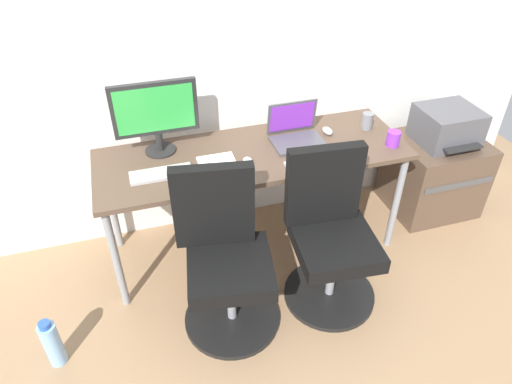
# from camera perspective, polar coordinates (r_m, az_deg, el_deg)

# --- Properties ---
(ground_plane) EXTENTS (5.28, 5.28, 0.00)m
(ground_plane) POSITION_cam_1_polar(r_m,az_deg,el_deg) (3.20, -0.26, -6.35)
(ground_plane) COLOR #9E7A56
(back_wall) EXTENTS (4.40, 0.04, 2.60)m
(back_wall) POSITION_cam_1_polar(r_m,az_deg,el_deg) (2.85, -2.76, 18.66)
(back_wall) COLOR white
(back_wall) RESTS_ON ground
(desk) EXTENTS (1.84, 0.63, 0.73)m
(desk) POSITION_cam_1_polar(r_m,az_deg,el_deg) (2.78, -0.30, 3.76)
(desk) COLOR brown
(desk) RESTS_ON ground
(office_chair_left) EXTENTS (0.54, 0.54, 0.94)m
(office_chair_left) POSITION_cam_1_polar(r_m,az_deg,el_deg) (2.50, -3.81, -8.25)
(office_chair_left) COLOR black
(office_chair_left) RESTS_ON ground
(office_chair_right) EXTENTS (0.54, 0.54, 0.94)m
(office_chair_right) POSITION_cam_1_polar(r_m,az_deg,el_deg) (2.65, 9.05, -5.44)
(office_chair_right) COLOR black
(office_chair_right) RESTS_ON ground
(side_cabinet) EXTENTS (0.59, 0.53, 0.55)m
(side_cabinet) POSITION_cam_1_polar(r_m,az_deg,el_deg) (3.60, 20.89, 2.05)
(side_cabinet) COLOR brown
(side_cabinet) RESTS_ON ground
(printer) EXTENTS (0.38, 0.40, 0.24)m
(printer) POSITION_cam_1_polar(r_m,az_deg,el_deg) (3.41, 22.33, 7.51)
(printer) COLOR #515156
(printer) RESTS_ON side_cabinet
(water_bottle_on_floor) EXTENTS (0.09, 0.09, 0.31)m
(water_bottle_on_floor) POSITION_cam_1_polar(r_m,az_deg,el_deg) (2.70, -23.68, -16.61)
(water_bottle_on_floor) COLOR #8CBFF2
(water_bottle_on_floor) RESTS_ON ground
(desktop_monitor) EXTENTS (0.48, 0.18, 0.43)m
(desktop_monitor) POSITION_cam_1_polar(r_m,az_deg,el_deg) (2.69, -12.23, 9.43)
(desktop_monitor) COLOR #262626
(desktop_monitor) RESTS_ON desk
(open_laptop) EXTENTS (0.31, 0.25, 0.23)m
(open_laptop) POSITION_cam_1_polar(r_m,az_deg,el_deg) (2.85, 4.87, 7.33)
(open_laptop) COLOR #4C4C51
(open_laptop) RESTS_ON desk
(keyboard_by_monitor) EXTENTS (0.34, 0.12, 0.02)m
(keyboard_by_monitor) POSITION_cam_1_polar(r_m,az_deg,el_deg) (2.60, -11.54, 2.19)
(keyboard_by_monitor) COLOR #B7B7B7
(keyboard_by_monitor) RESTS_ON desk
(keyboard_by_laptop) EXTENTS (0.34, 0.12, 0.02)m
(keyboard_by_laptop) POSITION_cam_1_polar(r_m,az_deg,el_deg) (2.65, 7.29, 3.45)
(keyboard_by_laptop) COLOR #B7B7B7
(keyboard_by_laptop) RESTS_ON desk
(mouse_by_monitor) EXTENTS (0.06, 0.10, 0.03)m
(mouse_by_monitor) POSITION_cam_1_polar(r_m,az_deg,el_deg) (2.97, 8.75, 7.42)
(mouse_by_monitor) COLOR #B7B7B7
(mouse_by_monitor) RESTS_ON desk
(mouse_by_laptop) EXTENTS (0.06, 0.10, 0.03)m
(mouse_by_laptop) POSITION_cam_1_polar(r_m,az_deg,el_deg) (2.63, -0.98, 3.73)
(mouse_by_laptop) COLOR silver
(mouse_by_laptop) RESTS_ON desk
(coffee_mug) EXTENTS (0.08, 0.08, 0.09)m
(coffee_mug) POSITION_cam_1_polar(r_m,az_deg,el_deg) (2.91, 16.47, 6.30)
(coffee_mug) COLOR purple
(coffee_mug) RESTS_ON desk
(pen_cup) EXTENTS (0.07, 0.07, 0.10)m
(pen_cup) POSITION_cam_1_polar(r_m,az_deg,el_deg) (3.05, 13.47, 8.46)
(pen_cup) COLOR slate
(pen_cup) RESTS_ON desk
(paper_pile) EXTENTS (0.21, 0.30, 0.01)m
(paper_pile) POSITION_cam_1_polar(r_m,az_deg,el_deg) (2.60, -4.46, 2.88)
(paper_pile) COLOR white
(paper_pile) RESTS_ON desk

